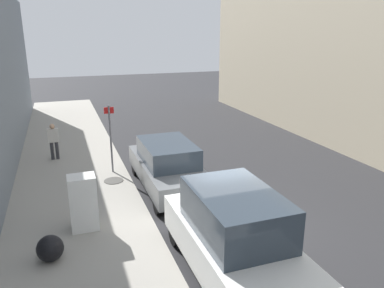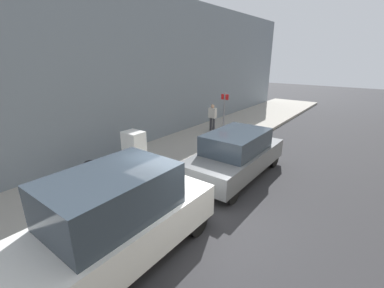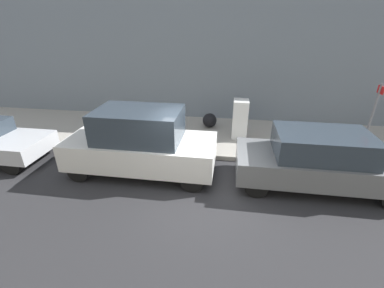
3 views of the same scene
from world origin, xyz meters
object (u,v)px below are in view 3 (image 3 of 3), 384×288
Objects in this scene: trash_bag at (210,120)px; parked_van_white at (141,143)px; street_sign_post at (371,119)px; discarded_refrigerator at (240,119)px; parked_suv_gray at (318,160)px.

trash_bag is 0.14× the size of parked_van_white.
street_sign_post is 4.13× the size of trash_bag.
parked_van_white is at bearing -46.11° from discarded_refrigerator.
trash_bag is 0.14× the size of parked_suv_gray.
trash_bag is 5.28m from parked_suv_gray.
parked_suv_gray is (-0.00, 5.36, -0.17)m from parked_van_white.
parked_van_white is (3.93, -1.85, 0.57)m from trash_bag.
street_sign_post is at bearing 67.62° from trash_bag.
street_sign_post is 0.56× the size of parked_van_white.
trash_bag is (-0.89, -1.31, -0.46)m from discarded_refrigerator.
discarded_refrigerator is 4.38m from parked_van_white.
trash_bag is 4.38m from parked_van_white.
discarded_refrigerator is 3.75m from parked_suv_gray.
parked_van_white reaches higher than trash_bag.
parked_suv_gray reaches higher than trash_bag.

